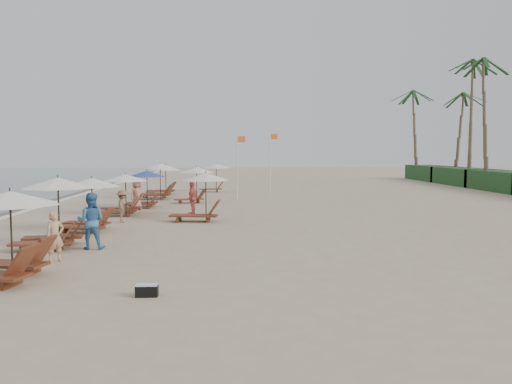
{
  "coord_description": "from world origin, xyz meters",
  "views": [
    {
      "loc": [
        -0.35,
        -17.71,
        3.26
      ],
      "look_at": [
        1.0,
        6.34,
        1.3
      ],
      "focal_mm": 35.91,
      "sensor_mm": 36.0,
      "label": 1
    }
  ],
  "objects": [
    {
      "name": "beachgoer_mid_a",
      "position": [
        -4.87,
        -0.67,
        0.93
      ],
      "size": [
        0.93,
        0.74,
        1.87
      ],
      "primitive_type": "imported",
      "rotation": [
        0.0,
        0.0,
        3.17
      ],
      "color": "teal",
      "rests_on": "ground"
    },
    {
      "name": "inland_station_2",
      "position": [
        -1.39,
        22.7,
        1.46
      ],
      "size": [
        2.55,
        2.24,
        2.22
      ],
      "color": "brown",
      "rests_on": "ground"
    },
    {
      "name": "lounger_station_0",
      "position": [
        -6.03,
        -4.76,
        1.08
      ],
      "size": [
        2.88,
        2.53,
        2.26
      ],
      "color": "brown",
      "rests_on": "ground"
    },
    {
      "name": "flag_pole_far",
      "position": [
        2.91,
        20.77,
        2.6
      ],
      "size": [
        0.6,
        0.08,
        4.7
      ],
      "color": "silver",
      "rests_on": "ground"
    },
    {
      "name": "beachgoer_mid_b",
      "position": [
        -5.1,
        5.61,
        0.74
      ],
      "size": [
        0.69,
        1.03,
        1.48
      ],
      "primitive_type": "imported",
      "rotation": [
        0.0,
        0.0,
        1.73
      ],
      "color": "brown",
      "rests_on": "ground"
    },
    {
      "name": "beachgoer_near",
      "position": [
        -5.39,
        -2.61,
        0.74
      ],
      "size": [
        0.64,
        0.63,
        1.49
      ],
      "primitive_type": "imported",
      "rotation": [
        0.0,
        0.0,
        0.73
      ],
      "color": "tan",
      "rests_on": "ground"
    },
    {
      "name": "inland_station_1",
      "position": [
        -2.44,
        14.3,
        1.46
      ],
      "size": [
        2.59,
        2.24,
        2.22
      ],
      "color": "brown",
      "rests_on": "ground"
    },
    {
      "name": "ground",
      "position": [
        0.0,
        0.0,
        0.0
      ],
      "size": [
        160.0,
        160.0,
        0.0
      ],
      "primitive_type": "plane",
      "color": "tan",
      "rests_on": "ground"
    },
    {
      "name": "lounger_station_1",
      "position": [
        -6.22,
        -0.38,
        1.21
      ],
      "size": [
        2.69,
        2.39,
        2.36
      ],
      "color": "brown",
      "rests_on": "ground"
    },
    {
      "name": "inland_station_0",
      "position": [
        -1.63,
        5.84,
        1.27
      ],
      "size": [
        2.89,
        2.24,
        2.22
      ],
      "color": "brown",
      "rests_on": "ground"
    },
    {
      "name": "lounger_station_6",
      "position": [
        -5.15,
        20.36,
        1.06
      ],
      "size": [
        2.66,
        2.32,
        2.15
      ],
      "color": "brown",
      "rests_on": "ground"
    },
    {
      "name": "foam_line",
      "position": [
        -11.2,
        10.0,
        0.01
      ],
      "size": [
        0.5,
        140.0,
        0.02
      ],
      "primitive_type": "cube",
      "color": "white",
      "rests_on": "ground"
    },
    {
      "name": "lounger_station_3",
      "position": [
        -5.78,
        8.43,
        0.98
      ],
      "size": [
        2.72,
        2.23,
        2.07
      ],
      "color": "brown",
      "rests_on": "ground"
    },
    {
      "name": "beachgoer_far_b",
      "position": [
        -5.31,
        10.46,
        0.84
      ],
      "size": [
        0.95,
        0.97,
        1.69
      ],
      "primitive_type": "imported",
      "rotation": [
        0.0,
        0.0,
        0.85
      ],
      "color": "#B36E61",
      "rests_on": "ground"
    },
    {
      "name": "duffel_bag",
      "position": [
        -2.16,
        -6.37,
        0.14
      ],
      "size": [
        0.49,
        0.25,
        0.28
      ],
      "color": "black",
      "rests_on": "ground"
    },
    {
      "name": "lounger_station_4",
      "position": [
        -5.13,
        11.74,
        1.13
      ],
      "size": [
        2.4,
        2.16,
        2.12
      ],
      "color": "brown",
      "rests_on": "ground"
    },
    {
      "name": "lounger_station_2",
      "position": [
        -6.03,
        3.19,
        1.14
      ],
      "size": [
        2.66,
        2.39,
        2.15
      ],
      "color": "brown",
      "rests_on": "ground"
    },
    {
      "name": "flag_pole_near",
      "position": [
        0.32,
        16.1,
        2.44
      ],
      "size": [
        0.6,
        0.08,
        4.39
      ],
      "color": "silver",
      "rests_on": "ground"
    },
    {
      "name": "beachgoer_far_a",
      "position": [
        -2.14,
        8.42,
        0.84
      ],
      "size": [
        0.68,
        1.07,
        1.69
      ],
      "primitive_type": "imported",
      "rotation": [
        0.0,
        0.0,
        4.42
      ],
      "color": "#CA5450",
      "rests_on": "ground"
    },
    {
      "name": "lounger_station_5",
      "position": [
        -5.17,
        17.1,
        1.02
      ],
      "size": [
        2.61,
        2.07,
        2.4
      ],
      "color": "brown",
      "rests_on": "ground"
    }
  ]
}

